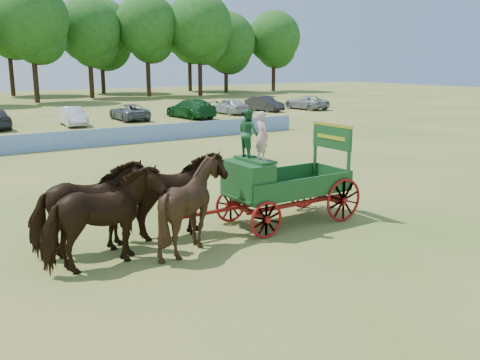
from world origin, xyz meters
The scene contains 8 objects.
ground centered at (0.00, 0.00, 0.00)m, with size 160.00×160.00×0.00m, color #A28C49.
horse_lead_left centered at (-8.42, -0.48, 1.24)m, with size 1.33×2.93×2.47m, color black.
horse_lead_right centered at (-8.42, 0.62, 1.24)m, with size 1.33×2.93×2.47m, color black.
horse_wheel_left centered at (-6.02, -0.48, 1.24)m, with size 2.00×2.25×2.48m, color black.
horse_wheel_right centered at (-6.02, 0.62, 1.24)m, with size 1.33×2.93×2.47m, color black.
farm_dray centered at (-3.04, 0.09, 1.56)m, with size 6.00×2.00×3.60m.
sponsor_banner centered at (-1.00, 18.00, 0.53)m, with size 26.00×0.08×1.05m, color #204FB2.
parked_cars centered at (0.68, 29.89, 0.73)m, with size 51.81×7.14×1.65m.
Camera 1 is at (-12.46, -12.65, 5.01)m, focal length 40.00 mm.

